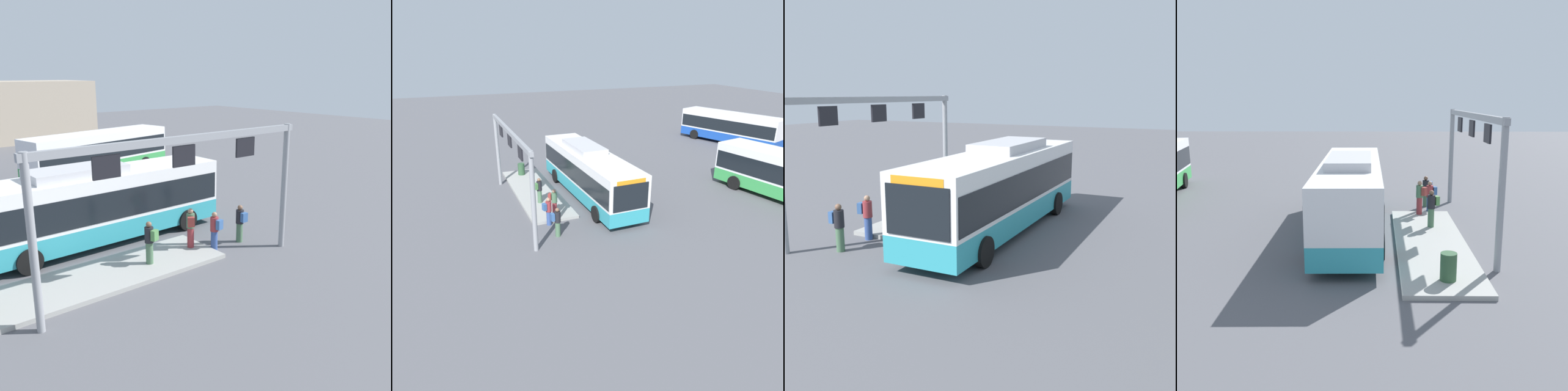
{
  "view_description": "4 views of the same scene",
  "coord_description": "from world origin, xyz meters",
  "views": [
    {
      "loc": [
        -8.2,
        -16.75,
        7.14
      ],
      "look_at": [
        3.88,
        -1.83,
        1.84
      ],
      "focal_mm": 40.85,
      "sensor_mm": 36.0,
      "label": 1
    },
    {
      "loc": [
        22.08,
        -8.99,
        9.68
      ],
      "look_at": [
        3.18,
        -1.36,
        1.42
      ],
      "focal_mm": 34.33,
      "sensor_mm": 36.0,
      "label": 2
    },
    {
      "loc": [
        16.48,
        7.68,
        5.3
      ],
      "look_at": [
        1.57,
        -0.04,
        1.71
      ],
      "focal_mm": 44.02,
      "sensor_mm": 36.0,
      "label": 3
    },
    {
      "loc": [
        -19.06,
        -1.17,
        5.8
      ],
      "look_at": [
        1.4,
        -0.92,
        1.34
      ],
      "focal_mm": 41.29,
      "sensor_mm": 36.0,
      "label": 4
    }
  ],
  "objects": [
    {
      "name": "person_waiting_far",
      "position": [
        0.27,
        -3.56,
        1.05
      ],
      "size": [
        0.47,
        0.6,
        1.67
      ],
      "rotation": [
        0.0,
        0.0,
        1.92
      ],
      "color": "#476B4C",
      "rests_on": "platform_curb"
    },
    {
      "name": "platform_sign_gantry",
      "position": [
        0.62,
        -5.24,
        3.83
      ],
      "size": [
        10.77,
        0.24,
        5.2
      ],
      "color": "gray",
      "rests_on": "ground"
    },
    {
      "name": "person_waiting_mid",
      "position": [
        3.28,
        -3.84,
        0.89
      ],
      "size": [
        0.41,
        0.57,
        1.67
      ],
      "rotation": [
        0.0,
        0.0,
        1.78
      ],
      "color": "#334C8C",
      "rests_on": "ground"
    },
    {
      "name": "trash_bin",
      "position": [
        -5.74,
        -3.4,
        0.61
      ],
      "size": [
        0.52,
        0.52,
        0.9
      ],
      "primitive_type": "cylinder",
      "color": "#2D5133",
      "rests_on": "platform_curb"
    },
    {
      "name": "person_boarding",
      "position": [
        4.78,
        -3.79,
        0.89
      ],
      "size": [
        0.34,
        0.52,
        1.67
      ],
      "rotation": [
        0.0,
        0.0,
        1.56
      ],
      "color": "#476B4C",
      "rests_on": "ground"
    },
    {
      "name": "person_waiting_near",
      "position": [
        2.47,
        -3.25,
        1.05
      ],
      "size": [
        0.55,
        0.6,
        1.67
      ],
      "rotation": [
        0.0,
        0.0,
        0.98
      ],
      "color": "maroon",
      "rests_on": "platform_curb"
    },
    {
      "name": "platform_curb",
      "position": [
        -1.9,
        -3.29,
        0.08
      ],
      "size": [
        10.0,
        2.8,
        0.16
      ],
      "primitive_type": "cube",
      "color": "#9E9E99",
      "rests_on": "ground"
    },
    {
      "name": "bus_main",
      "position": [
        -0.01,
        -0.0,
        1.81
      ],
      "size": [
        11.51,
        2.87,
        3.46
      ],
      "rotation": [
        0.0,
        0.0,
        0.02
      ],
      "color": "teal",
      "rests_on": "ground"
    },
    {
      "name": "ground_plane",
      "position": [
        0.0,
        0.0,
        0.0
      ],
      "size": [
        120.0,
        120.0,
        0.0
      ],
      "primitive_type": "plane",
      "color": "#56565B"
    }
  ]
}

